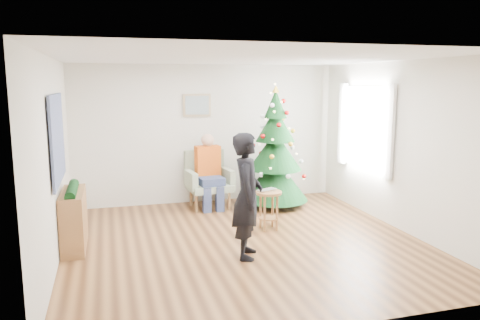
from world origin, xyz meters
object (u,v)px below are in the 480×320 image
object	(u,v)px
stool	(269,210)
console	(74,220)
armchair	(208,186)
standing_man	(247,196)
christmas_tree	(275,152)

from	to	relation	value
stool	console	bearing A→B (deg)	-179.27
armchair	standing_man	bearing A→B (deg)	-96.68
christmas_tree	standing_man	world-z (taller)	christmas_tree
stool	console	xyz separation A→B (m)	(-2.86, -0.04, 0.09)
armchair	standing_man	distance (m)	2.63
armchair	console	size ratio (longest dim) A/B	1.03
stool	console	distance (m)	2.86
christmas_tree	stool	size ratio (longest dim) A/B	3.65
stool	christmas_tree	bearing A→B (deg)	66.20
armchair	standing_man	world-z (taller)	standing_man
stool	armchair	xyz separation A→B (m)	(-0.61, 1.59, 0.07)
standing_man	console	xyz separation A→B (m)	(-2.20, 0.97, -0.42)
standing_man	console	distance (m)	2.45
armchair	console	distance (m)	2.77
armchair	console	xyz separation A→B (m)	(-2.25, -1.62, 0.02)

